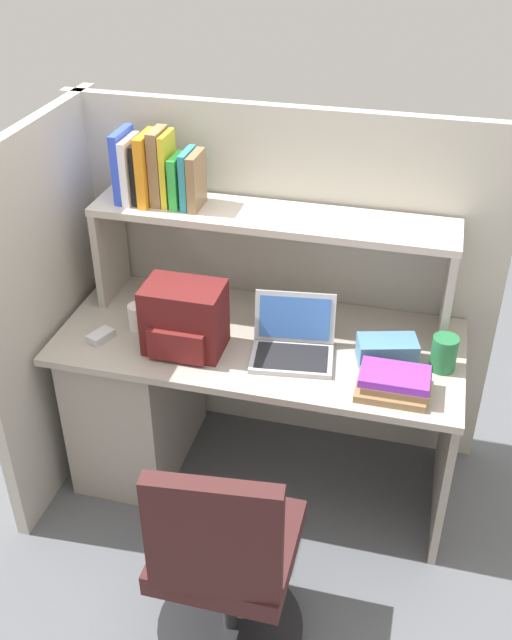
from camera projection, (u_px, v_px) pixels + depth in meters
name	position (u px, v px, depth m)	size (l,w,h in m)	color
ground_plane	(259.00, 473.00, 3.32)	(8.00, 8.00, 0.00)	#595B60
desk	(172.00, 388.00, 3.18)	(1.60, 0.70, 0.73)	#AAA093
cubicle_partition_rear	(280.00, 283.00, 3.21)	(1.84, 0.05, 1.55)	#B2ADA0
cubicle_partition_left	(56.00, 308.00, 3.04)	(0.05, 1.06, 1.55)	#B2ADA0
overhead_hutch	(272.00, 237.00, 2.90)	(1.44, 0.28, 0.45)	#B3A99C
reference_books_on_shelf	(156.00, 171.00, 2.87)	(0.34, 0.19, 0.30)	blue
laptop	(293.00, 343.00, 2.81)	(0.34, 0.29, 0.22)	#B7BABF
backpack	(184.00, 319.00, 2.80)	(0.30, 0.23, 0.27)	#591919
computer_mouse	(101.00, 336.00, 2.91)	(0.06, 0.10, 0.03)	silver
paper_cup	(138.00, 317.00, 2.96)	(0.08, 0.08, 0.11)	white
tissue_box	(387.00, 351.00, 2.77)	(0.22, 0.12, 0.10)	teal
snack_canister	(444.00, 353.00, 2.72)	(0.10, 0.10, 0.14)	#26723F
desk_book_stack	(394.00, 383.00, 2.62)	(0.26, 0.20, 0.09)	olive
office_chair	(225.00, 571.00, 2.40)	(0.52, 0.52, 0.93)	black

